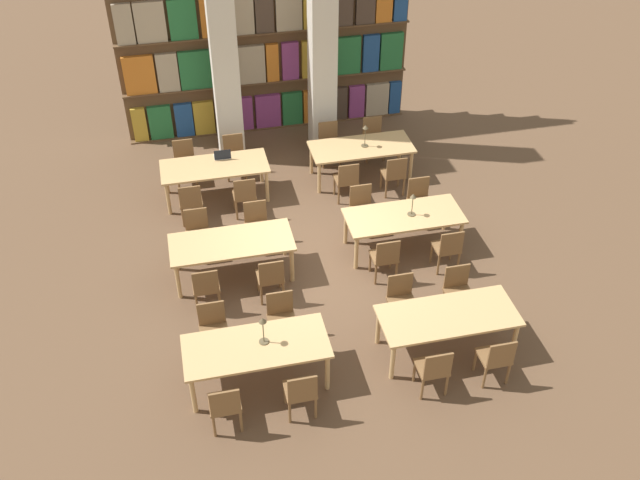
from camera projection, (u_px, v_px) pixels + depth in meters
ground_plane at (317, 261)px, 12.42m from camera, size 40.00×40.00×0.00m
bookshelf_bank at (264, 6)px, 14.46m from camera, size 6.19×0.35×5.50m
pillar_left at (220, 16)px, 13.36m from camera, size 0.51×0.51×6.00m
pillar_center at (322, 8)px, 13.70m from camera, size 0.51×0.51×6.00m
reading_table_0 at (256, 349)px, 9.91m from camera, size 2.03×0.88×0.72m
chair_0 at (225, 405)px, 9.37m from camera, size 0.42×0.40×0.87m
chair_1 at (213, 328)px, 10.48m from camera, size 0.42×0.40×0.87m
chair_2 at (301, 392)px, 9.55m from camera, size 0.42×0.40×0.87m
chair_3 at (282, 317)px, 10.66m from camera, size 0.42×0.40×0.87m
desk_lamp_0 at (263, 326)px, 9.72m from camera, size 0.14×0.14×0.46m
reading_table_1 at (448, 318)px, 10.39m from camera, size 2.03×0.88×0.72m
chair_4 at (434, 369)px, 9.86m from camera, size 0.42×0.40×0.87m
chair_5 at (401, 299)px, 10.97m from camera, size 0.42×0.40×0.87m
chair_6 at (496, 358)px, 10.02m from camera, size 0.42×0.40×0.87m
chair_7 at (458, 290)px, 11.13m from camera, size 0.42×0.40×0.87m
reading_table_2 at (232, 245)px, 11.73m from camera, size 2.03×0.88×0.72m
chair_8 at (206, 286)px, 11.20m from camera, size 0.42×0.40×0.87m
chair_9 at (198, 232)px, 12.30m from camera, size 0.42×0.40×0.87m
chair_10 at (271, 277)px, 11.37m from camera, size 0.42×0.40×0.87m
chair_11 at (257, 224)px, 12.48m from camera, size 0.42×0.40×0.87m
reading_table_3 at (404, 219)px, 12.31m from camera, size 2.03×0.88×0.72m
chair_12 at (385, 257)px, 11.77m from camera, size 0.42×0.40×0.87m
chair_13 at (362, 207)px, 12.88m from camera, size 0.42×0.40×0.87m
chair_14 at (448, 248)px, 11.96m from camera, size 0.42×0.40×0.87m
chair_15 at (420, 199)px, 13.07m from camera, size 0.42×0.40×0.87m
desk_lamp_1 at (413, 201)px, 12.09m from camera, size 0.14×0.14×0.43m
reading_table_4 at (215, 169)px, 13.55m from camera, size 2.03×0.88×0.72m
chair_16 at (191, 202)px, 13.01m from camera, size 0.42×0.40×0.87m
chair_17 at (185, 160)px, 14.12m from camera, size 0.42×0.40×0.87m
chair_18 at (245, 195)px, 13.19m from camera, size 0.42×0.40×0.87m
chair_19 at (235, 155)px, 14.30m from camera, size 0.42×0.40×0.87m
laptop at (222, 156)px, 13.70m from camera, size 0.32×0.22×0.21m
reading_table_5 at (361, 150)px, 14.11m from camera, size 2.03×0.88×0.72m
chair_20 at (347, 180)px, 13.58m from camera, size 0.42×0.40×0.87m
chair_21 at (329, 142)px, 14.69m from camera, size 0.42×0.40×0.87m
chair_22 at (394, 174)px, 13.75m from camera, size 0.42×0.40×0.87m
chair_23 at (373, 137)px, 14.86m from camera, size 0.42×0.40×0.87m
desk_lamp_2 at (365, 132)px, 13.87m from camera, size 0.14×0.14×0.47m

